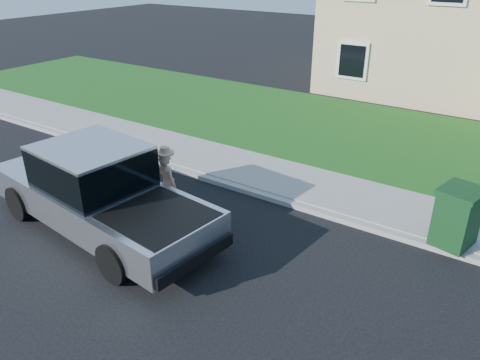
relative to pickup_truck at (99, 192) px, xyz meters
The scene contains 8 objects.
ground 2.88m from the pickup_truck, ahead, with size 80.00×80.00×0.00m, color black.
curb 4.98m from the pickup_truck, 40.73° to the left, with size 40.00×0.20×0.12m, color gray.
sidewalk 5.75m from the pickup_truck, 49.15° to the left, with size 40.00×2.00×0.15m, color gray.
lawn 9.60m from the pickup_truck, 67.08° to the left, with size 40.00×7.00×0.10m, color #164E17.
house 17.32m from the pickup_truck, 76.40° to the left, with size 14.00×11.30×6.85m.
pickup_truck is the anchor object (origin of this frame).
woman 1.50m from the pickup_truck, 59.31° to the left, with size 0.63×0.49×1.68m.
trash_bin 7.34m from the pickup_truck, 27.64° to the left, with size 0.93×1.01×1.22m.
Camera 1 is at (4.68, -5.96, 5.42)m, focal length 35.00 mm.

